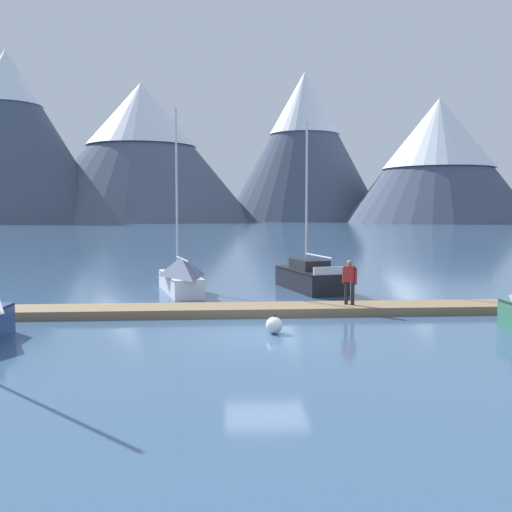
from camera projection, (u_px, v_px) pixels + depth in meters
The scene contains 10 objects.
ground_plane at pixel (266, 337), 17.61m from camera, with size 700.00×700.00×0.00m, color #38567A.
mountain_west_summit at pixel (8, 134), 187.15m from camera, with size 65.22×65.22×55.74m.
mountain_central_massif at pixel (142, 149), 206.68m from camera, with size 81.37×81.37×49.20m.
mountain_shoulder_ridge at pixel (304, 144), 215.46m from camera, with size 59.42×59.42×55.09m.
mountain_east_summit at pixel (438, 156), 186.02m from camera, with size 59.89×59.89×39.80m.
dock at pixel (259, 310), 21.58m from camera, with size 23.53×2.36×0.30m.
sailboat_second_berth at pixel (179, 275), 27.32m from camera, with size 2.87×6.60×8.68m.
sailboat_mid_dock_port at pixel (307, 276), 28.35m from camera, with size 3.11×6.18×8.11m.
person_on_dock at pixel (350, 279), 21.70m from camera, with size 0.50×0.40×1.69m.
mooring_buoy_inner_mooring at pixel (274, 325), 18.03m from camera, with size 0.53×0.53×0.61m.
Camera 1 is at (-1.18, -17.33, 3.84)m, focal length 40.52 mm.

